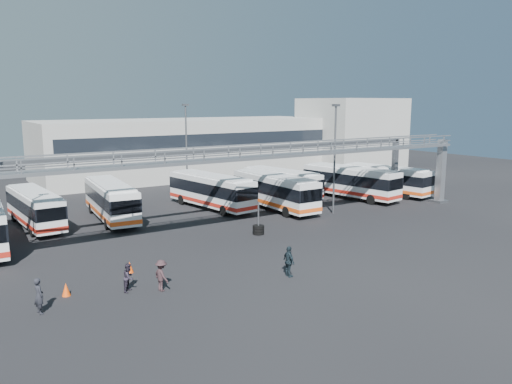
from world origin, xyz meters
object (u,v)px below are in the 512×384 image
pedestrian_a (39,296)px  bus_5 (211,190)px  pedestrian_d (289,262)px  pedestrian_b (129,277)px  pedestrian_c (161,275)px  light_pole_mid (335,153)px  bus_7 (282,182)px  light_pole_back (186,146)px  bus_8 (350,181)px  cone_right (130,267)px  cone_left (66,289)px  bus_3 (111,199)px  bus_6 (275,190)px  bus_9 (386,179)px  tire_stack (258,229)px  bus_2 (35,207)px

pedestrian_a → bus_5: bearing=-59.5°
pedestrian_d → pedestrian_b: bearing=76.7°
pedestrian_c → light_pole_mid: bearing=-75.2°
light_pole_mid → bus_7: 9.95m
light_pole_back → bus_8: (14.66, -10.24, -3.81)m
light_pole_mid → bus_7: light_pole_mid is taller
bus_8 → cone_right: size_ratio=16.42×
pedestrian_a → cone_left: pedestrian_a is taller
bus_3 → bus_6: (14.82, -4.26, 0.04)m
bus_9 → cone_right: (-33.44, -10.08, -1.43)m
cone_right → tire_stack: bearing=15.7°
bus_8 → pedestrian_b: bus_8 is taller
bus_3 → pedestrian_d: bus_3 is taller
bus_2 → bus_7: bus_7 is taller
pedestrian_b → cone_left: 3.36m
bus_7 → bus_9: bearing=-31.9°
bus_8 → pedestrian_d: (-20.64, -16.47, -0.97)m
bus_3 → bus_7: bus_3 is taller
bus_7 → bus_2: bearing=170.0°
pedestrian_d → tire_stack: tire_stack is taller
bus_9 → bus_5: bearing=159.5°
bus_2 → pedestrian_d: bearing=-68.0°
bus_2 → light_pole_mid: bearing=-25.8°
pedestrian_c → light_pole_back: bearing=-37.9°
pedestrian_b → cone_left: size_ratio=2.19×
light_pole_back → pedestrian_c: (-13.27, -24.68, -4.84)m
light_pole_back → bus_6: bearing=-66.6°
light_pole_back → bus_2: size_ratio=0.98×
light_pole_back → bus_7: light_pole_back is taller
bus_3 → bus_5: (9.73, -0.63, 0.01)m
light_pole_back → pedestrian_c: bearing=-118.3°
light_pole_mid → pedestrian_a: 29.43m
bus_9 → light_pole_back: bearing=142.0°
pedestrian_d → cone_left: (-11.93, 4.17, -0.58)m
light_pole_mid → bus_9: light_pole_mid is taller
bus_2 → pedestrian_a: bearing=-103.1°
bus_2 → bus_9: (36.20, -5.45, 0.07)m
light_pole_mid → pedestrian_a: (-27.53, -9.22, -4.80)m
bus_9 → tire_stack: bearing=-172.1°
bus_7 → pedestrian_a: size_ratio=5.68×
tire_stack → light_pole_back: bearing=83.1°
bus_5 → tire_stack: bearing=-106.1°
pedestrian_a → cone_right: pedestrian_a is taller
bus_2 → bus_9: 36.61m
bus_5 → pedestrian_c: bearing=-133.4°
bus_3 → pedestrian_a: 20.34m
bus_2 → bus_7: (25.09, -0.65, 0.01)m
pedestrian_c → bus_8: bearing=-72.3°
bus_7 → pedestrian_d: bus_7 is taller
bus_2 → bus_5: bearing=-9.4°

